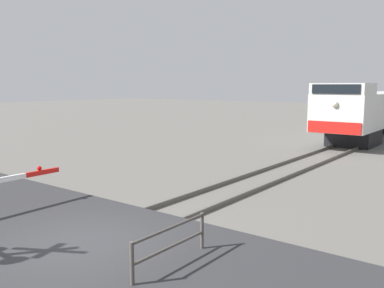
# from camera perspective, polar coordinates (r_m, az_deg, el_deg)

# --- Properties ---
(ground_plane) EXTENTS (160.00, 160.00, 0.00)m
(ground_plane) POSITION_cam_1_polar(r_m,az_deg,el_deg) (10.04, -15.09, -13.68)
(ground_plane) COLOR #605E59
(rail_track_left) EXTENTS (0.08, 80.00, 0.15)m
(rail_track_left) POSITION_cam_1_polar(r_m,az_deg,el_deg) (10.56, -17.54, -12.25)
(rail_track_left) COLOR #59544C
(rail_track_left) RESTS_ON ground_plane
(rail_track_right) EXTENTS (0.08, 80.00, 0.15)m
(rail_track_right) POSITION_cam_1_polar(r_m,az_deg,el_deg) (9.49, -12.37, -14.41)
(rail_track_right) COLOR #59544C
(rail_track_right) RESTS_ON ground_plane
(road_surface) EXTENTS (36.00, 5.59, 0.16)m
(road_surface) POSITION_cam_1_polar(r_m,az_deg,el_deg) (10.02, -15.10, -13.27)
(road_surface) COLOR #2D2D30
(road_surface) RESTS_ON ground_plane
(locomotive) EXTENTS (3.03, 17.11, 3.79)m
(locomotive) POSITION_cam_1_polar(r_m,az_deg,el_deg) (31.62, 23.64, 4.25)
(locomotive) COLOR black
(locomotive) RESTS_ON ground_plane
(guard_railing) EXTENTS (0.08, 2.19, 0.95)m
(guard_railing) POSITION_cam_1_polar(r_m,az_deg,el_deg) (8.39, -2.96, -13.36)
(guard_railing) COLOR #4C4742
(guard_railing) RESTS_ON ground_plane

